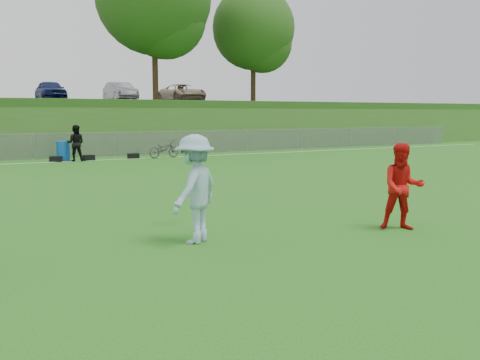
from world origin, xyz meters
TOP-DOWN VIEW (x-y plane):
  - ground at (0.00, 0.00)m, footprint 120.00×120.00m
  - sideline_far at (0.00, 18.00)m, footprint 60.00×0.10m
  - fence at (0.00, 20.00)m, footprint 58.00×0.06m
  - berm at (0.00, 31.00)m, footprint 120.00×18.00m
  - parking_lot at (0.00, 33.00)m, footprint 120.00×12.00m
  - tree_green_near at (8.16, 24.42)m, footprint 7.14×7.14m
  - tree_green_far at (16.16, 25.92)m, footprint 5.88×5.88m
  - gear_bags at (1.00, 18.10)m, footprint 8.20×0.47m
  - player_red_center at (3.77, -0.28)m, footprint 1.03×0.99m
  - player_blue at (-0.15, 0.74)m, footprint 1.39×1.28m
  - frisbee at (0.39, 2.05)m, footprint 0.29×0.29m
  - recycling_bin at (1.09, 18.51)m, footprint 0.69×0.69m
  - bicycle at (5.86, 17.70)m, footprint 1.82×0.98m

SIDE VIEW (x-z plane):
  - ground at x=0.00m, z-range 0.00..0.00m
  - sideline_far at x=0.00m, z-range 0.00..0.01m
  - gear_bags at x=1.00m, z-range 0.00..0.26m
  - bicycle at x=5.86m, z-range 0.00..0.91m
  - recycling_bin at x=1.09m, z-range 0.00..0.93m
  - fence at x=0.00m, z-range 0.00..1.30m
  - player_red_center at x=3.77m, z-range 0.00..1.67m
  - player_blue at x=-0.15m, z-range 0.00..1.88m
  - frisbee at x=0.39m, z-range 1.37..1.40m
  - berm at x=0.00m, z-range 0.00..3.00m
  - parking_lot at x=0.00m, z-range 3.00..3.10m
  - tree_green_far at x=16.16m, z-range 3.87..12.06m
  - tree_green_near at x=8.16m, z-range 4.06..14.00m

